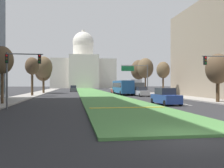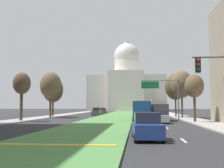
{
  "view_description": "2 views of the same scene",
  "coord_description": "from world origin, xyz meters",
  "views": [
    {
      "loc": [
        -4.78,
        -10.11,
        2.33
      ],
      "look_at": [
        1.84,
        34.23,
        2.27
      ],
      "focal_mm": 40.57,
      "sensor_mm": 36.0,
      "label": 1
    },
    {
      "loc": [
        4.51,
        -3.65,
        2.32
      ],
      "look_at": [
        1.22,
        34.93,
        5.18
      ],
      "focal_mm": 46.99,
      "sensor_mm": 36.0,
      "label": 2
    }
  ],
  "objects": [
    {
      "name": "capitol_building",
      "position": [
        0.0,
        126.64,
        10.45
      ],
      "size": [
        33.55,
        22.73,
        31.36
      ],
      "color": "silver",
      "rests_on": "ground_plane"
    },
    {
      "name": "street_tree_right_distant",
      "position": [
        12.15,
        55.24,
        6.02
      ],
      "size": [
        4.14,
        4.14,
        8.63
      ],
      "color": "#4C3823",
      "rests_on": "ground_plane"
    },
    {
      "name": "sidewalk_left",
      "position": [
        -13.34,
        51.0,
        0.07
      ],
      "size": [
        4.0,
        114.76,
        0.15
      ],
      "primitive_type": "cube",
      "color": "#9E9991",
      "rests_on": "ground_plane"
    },
    {
      "name": "overhead_guide_sign",
      "position": [
        8.78,
        43.3,
        4.67
      ],
      "size": [
        6.0,
        0.2,
        6.5
      ],
      "color": "#515456",
      "rests_on": "ground_plane"
    },
    {
      "name": "sedan_midblock",
      "position": [
        7.57,
        35.53,
        0.81
      ],
      "size": [
        1.98,
        4.46,
        1.74
      ],
      "color": "#BCBCC1",
      "rests_on": "ground_plane"
    },
    {
      "name": "city_bus",
      "position": [
        5.18,
        41.71,
        1.77
      ],
      "size": [
        2.62,
        11.0,
        2.95
      ],
      "color": "#1E4C8C",
      "rests_on": "ground_plane"
    },
    {
      "name": "street_tree_right_mid",
      "position": [
        12.32,
        37.03,
        4.95
      ],
      "size": [
        2.57,
        2.57,
        6.62
      ],
      "color": "#4C3823",
      "rests_on": "ground_plane"
    },
    {
      "name": "box_truck_delivery",
      "position": [
        7.88,
        41.85,
        1.68
      ],
      "size": [
        2.4,
        6.4,
        3.2
      ],
      "color": "#4C5156",
      "rests_on": "ground_plane"
    },
    {
      "name": "ground_plane",
      "position": [
        0.0,
        63.76,
        0.0
      ],
      "size": [
        280.53,
        280.53,
        0.0
      ],
      "primitive_type": "plane",
      "color": "#2B2B2D"
    },
    {
      "name": "lane_dashes_right",
      "position": [
        7.59,
        49.57,
        0.0
      ],
      "size": [
        0.16,
        71.54,
        0.01
      ],
      "color": "silver",
      "rests_on": "ground_plane"
    },
    {
      "name": "grass_median",
      "position": [
        0.0,
        57.38,
        0.07
      ],
      "size": [
        7.66,
        114.76,
        0.14
      ],
      "primitive_type": "cube",
      "color": "#4C8442",
      "rests_on": "ground_plane"
    },
    {
      "name": "sedan_lead_stopped",
      "position": [
        5.18,
        16.54,
        0.86
      ],
      "size": [
        2.15,
        4.56,
        1.87
      ],
      "color": "navy",
      "rests_on": "ground_plane"
    },
    {
      "name": "street_tree_right_far",
      "position": [
        12.72,
        50.82,
        6.19
      ],
      "size": [
        3.99,
        3.99,
        8.71
      ],
      "color": "#4C3823",
      "rests_on": "ground_plane"
    },
    {
      "name": "street_tree_left_far",
      "position": [
        -11.88,
        50.83,
        6.16
      ],
      "size": [
        4.05,
        4.05,
        8.72
      ],
      "color": "#4C3823",
      "rests_on": "ground_plane"
    },
    {
      "name": "street_tree_left_distant",
      "position": [
        -12.43,
        54.35,
        5.48
      ],
      "size": [
        4.06,
        4.06,
        8.04
      ],
      "color": "#4C3823",
      "rests_on": "ground_plane"
    },
    {
      "name": "street_tree_left_mid",
      "position": [
        -12.49,
        38.28,
        5.49
      ],
      "size": [
        2.59,
        2.59,
        7.23
      ],
      "color": "#4C3823",
      "rests_on": "ground_plane"
    },
    {
      "name": "sedan_distant",
      "position": [
        5.15,
        50.0,
        0.77
      ],
      "size": [
        1.86,
        4.31,
        1.63
      ],
      "color": "maroon",
      "rests_on": "ground_plane"
    },
    {
      "name": "sidewalk_right",
      "position": [
        13.34,
        51.0,
        0.07
      ],
      "size": [
        4.0,
        114.76,
        0.15
      ],
      "primitive_type": "cube",
      "color": "#9E9991",
      "rests_on": "ground_plane"
    },
    {
      "name": "sedan_very_far",
      "position": [
        -5.26,
        80.83,
        0.78
      ],
      "size": [
        1.9,
        4.31,
        1.65
      ],
      "color": "brown",
      "rests_on": "ground_plane"
    },
    {
      "name": "median_curb_nose",
      "position": [
        0.0,
        12.38,
        0.16
      ],
      "size": [
        6.89,
        0.5,
        0.04
      ],
      "primitive_type": "cube",
      "color": "gold",
      "rests_on": "grass_median"
    },
    {
      "name": "sedan_far_horizon",
      "position": [
        -5.0,
        65.4,
        0.86
      ],
      "size": [
        1.91,
        4.58,
        1.85
      ],
      "color": "#4C5156",
      "rests_on": "ground_plane"
    }
  ]
}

